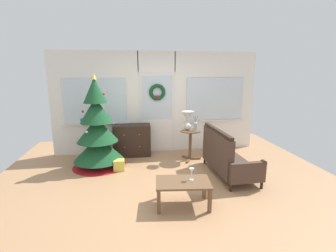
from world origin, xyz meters
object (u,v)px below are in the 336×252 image
object	(u,v)px
settee_sofa	(225,157)
table_lamp	(188,118)
dresser_cabinet	(132,140)
flower_vase	(195,126)
gift_box	(119,165)
coffee_table	(183,185)
side_table	(190,139)
wine_glass	(192,171)
christmas_tree	(97,134)

from	to	relation	value
settee_sofa	table_lamp	world-z (taller)	table_lamp
dresser_cabinet	flower_vase	xyz separation A→B (m)	(1.45, -0.60, 0.45)
gift_box	coffee_table	bearing A→B (deg)	-56.86
settee_sofa	side_table	distance (m)	1.09
dresser_cabinet	coffee_table	world-z (taller)	dresser_cabinet
wine_glass	gift_box	xyz separation A→B (m)	(-1.19, 1.57, -0.43)
coffee_table	gift_box	world-z (taller)	coffee_table
coffee_table	wine_glass	world-z (taller)	wine_glass
side_table	coffee_table	size ratio (longest dim) A/B	0.81
flower_vase	coffee_table	world-z (taller)	flower_vase
coffee_table	wine_glass	xyz separation A→B (m)	(0.14, 0.03, 0.20)
settee_sofa	table_lamp	xyz separation A→B (m)	(-0.56, 1.00, 0.63)
christmas_tree	table_lamp	size ratio (longest dim) A/B	4.60
table_lamp	gift_box	xyz separation A→B (m)	(-1.58, -0.43, -0.89)
flower_vase	wine_glass	distance (m)	2.00
table_lamp	wine_glass	distance (m)	2.08
coffee_table	wine_glass	distance (m)	0.25
flower_vase	coffee_table	size ratio (longest dim) A/B	0.39
dresser_cabinet	settee_sofa	distance (m)	2.38
settee_sofa	coffee_table	bearing A→B (deg)	-136.80
christmas_tree	side_table	size ratio (longest dim) A/B	2.80
settee_sofa	flower_vase	distance (m)	1.09
side_table	coffee_table	world-z (taller)	side_table
settee_sofa	coffee_table	world-z (taller)	settee_sofa
table_lamp	coffee_table	world-z (taller)	table_lamp
table_lamp	coffee_table	size ratio (longest dim) A/B	0.49
flower_vase	coffee_table	xyz separation A→B (m)	(-0.70, -1.93, -0.50)
side_table	settee_sofa	bearing A→B (deg)	-62.59
wine_glass	gift_box	size ratio (longest dim) A/B	0.86
settee_sofa	side_table	bearing A→B (deg)	117.41
settee_sofa	wine_glass	world-z (taller)	settee_sofa
wine_glass	settee_sofa	bearing A→B (deg)	46.22
dresser_cabinet	flower_vase	distance (m)	1.63
dresser_cabinet	side_table	distance (m)	1.46
side_table	wine_glass	bearing A→B (deg)	-103.17
christmas_tree	coffee_table	xyz separation A→B (m)	(1.49, -1.89, -0.40)
dresser_cabinet	coffee_table	distance (m)	2.64
dresser_cabinet	side_table	size ratio (longest dim) A/B	1.26
table_lamp	wine_glass	size ratio (longest dim) A/B	2.26
dresser_cabinet	settee_sofa	size ratio (longest dim) A/B	0.60
dresser_cabinet	wine_glass	bearing A→B (deg)	-70.41
christmas_tree	coffee_table	bearing A→B (deg)	-51.77
christmas_tree	gift_box	xyz separation A→B (m)	(0.45, -0.29, -0.63)
table_lamp	coffee_table	xyz separation A→B (m)	(-0.54, -2.03, -0.66)
coffee_table	wine_glass	bearing A→B (deg)	13.34
table_lamp	flower_vase	distance (m)	0.25
settee_sofa	wine_glass	xyz separation A→B (m)	(-0.95, -1.00, 0.17)
dresser_cabinet	table_lamp	size ratio (longest dim) A/B	2.08
christmas_tree	wine_glass	bearing A→B (deg)	-48.70
table_lamp	side_table	bearing A→B (deg)	-33.69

